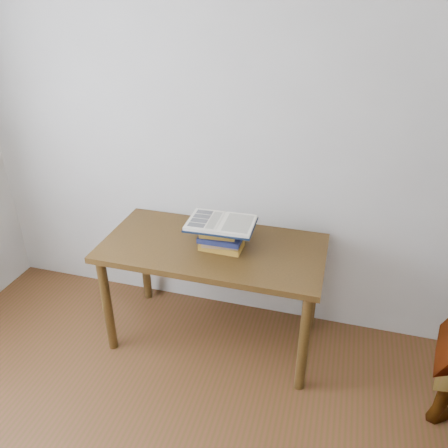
% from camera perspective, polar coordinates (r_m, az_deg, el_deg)
% --- Properties ---
extents(room_shell, '(3.54, 3.54, 2.62)m').
position_cam_1_polar(room_shell, '(1.18, -25.99, 2.49)').
color(room_shell, beige).
rests_on(room_shell, ground).
extents(desk, '(1.34, 0.67, 0.72)m').
position_cam_1_polar(desk, '(2.69, -1.45, -4.61)').
color(desk, '#4B3012').
rests_on(desk, ground).
extents(book_stack, '(0.25, 0.18, 0.15)m').
position_cam_1_polar(book_stack, '(2.57, -0.43, -1.75)').
color(book_stack, gold).
rests_on(book_stack, desk).
extents(open_book, '(0.40, 0.28, 0.03)m').
position_cam_1_polar(open_book, '(2.53, -0.38, 0.10)').
color(open_book, black).
rests_on(open_book, book_stack).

